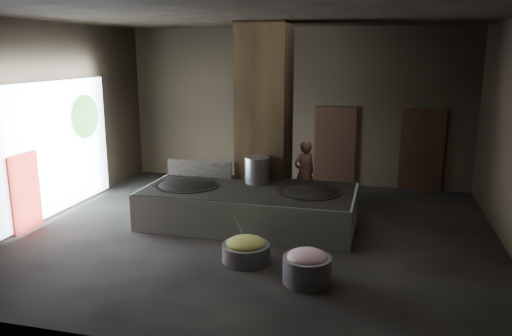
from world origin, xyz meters
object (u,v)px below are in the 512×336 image
(cook, at_px, (304,173))
(meat_basin, at_px, (307,270))
(wok_right, at_px, (309,195))
(veg_basin, at_px, (246,253))
(wok_left, at_px, (187,188))
(hearth_platform, at_px, (249,206))
(stock_pot, at_px, (257,170))

(cook, height_order, meat_basin, cook)
(wok_right, height_order, veg_basin, wok_right)
(wok_left, height_order, veg_basin, wok_left)
(veg_basin, xyz_separation_m, meat_basin, (1.23, -0.60, 0.06))
(wok_left, relative_size, cook, 0.90)
(hearth_platform, height_order, wok_right, wok_right)
(stock_pot, relative_size, veg_basin, 0.69)
(stock_pot, bearing_deg, meat_basin, -62.18)
(wok_left, distance_m, wok_right, 2.80)
(hearth_platform, bearing_deg, meat_basin, -56.31)
(stock_pot, xyz_separation_m, meat_basin, (1.67, -3.16, -0.90))
(meat_basin, bearing_deg, cook, 99.71)
(wok_right, xyz_separation_m, cook, (-0.39, 1.77, 0.07))
(wok_right, distance_m, meat_basin, 2.74)
(hearth_platform, xyz_separation_m, stock_pot, (0.05, 0.55, 0.72))
(wok_right, xyz_separation_m, veg_basin, (-0.86, -2.06, -0.59))
(hearth_platform, xyz_separation_m, veg_basin, (0.49, -2.01, -0.24))
(wok_left, distance_m, veg_basin, 2.82)
(veg_basin, bearing_deg, wok_right, 67.32)
(hearth_platform, distance_m, veg_basin, 2.09)
(meat_basin, bearing_deg, hearth_platform, 123.34)
(wok_left, distance_m, meat_basin, 4.11)
(cook, height_order, veg_basin, cook)
(wok_left, xyz_separation_m, meat_basin, (3.17, -2.56, -0.52))
(wok_left, xyz_separation_m, cook, (2.41, 1.87, 0.07))
(wok_right, distance_m, cook, 1.81)
(hearth_platform, xyz_separation_m, wok_right, (1.35, 0.05, 0.34))
(cook, xyz_separation_m, meat_basin, (0.76, -4.43, -0.59))
(wok_right, relative_size, veg_basin, 1.54)
(wok_right, height_order, stock_pot, stock_pot)
(hearth_platform, relative_size, stock_pot, 7.67)
(wok_right, relative_size, stock_pot, 2.25)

